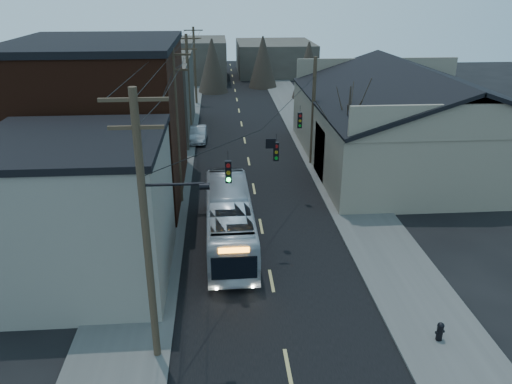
% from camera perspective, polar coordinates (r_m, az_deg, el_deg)
% --- Properties ---
extents(road_surface, '(9.00, 110.00, 0.02)m').
position_cam_1_polar(road_surface, '(44.90, -1.17, 5.19)').
color(road_surface, black).
rests_on(road_surface, ground).
extents(sidewalk_left, '(4.00, 110.00, 0.12)m').
position_cam_1_polar(sidewalk_left, '(45.01, -9.49, 4.99)').
color(sidewalk_left, '#474744').
rests_on(sidewalk_left, ground).
extents(sidewalk_right, '(4.00, 110.00, 0.12)m').
position_cam_1_polar(sidewalk_right, '(45.68, 7.04, 5.39)').
color(sidewalk_right, '#474744').
rests_on(sidewalk_right, ground).
extents(building_clapboard, '(8.00, 8.00, 7.00)m').
position_cam_1_polar(building_clapboard, '(24.84, -19.52, -2.34)').
color(building_clapboard, slate).
rests_on(building_clapboard, ground).
extents(building_brick, '(10.00, 12.00, 10.00)m').
position_cam_1_polar(building_brick, '(34.70, -17.11, 7.53)').
color(building_brick, black).
rests_on(building_brick, ground).
extents(building_left_far, '(9.00, 14.00, 7.00)m').
position_cam_1_polar(building_left_far, '(50.29, -12.67, 10.66)').
color(building_left_far, '#38332D').
rests_on(building_left_far, ground).
extents(warehouse, '(16.16, 20.60, 7.73)m').
position_cam_1_polar(warehouse, '(42.16, 17.27, 6.82)').
color(warehouse, '#7B6D59').
rests_on(warehouse, ground).
extents(building_far_left, '(10.00, 12.00, 6.00)m').
position_cam_1_polar(building_far_left, '(78.56, -7.22, 14.77)').
color(building_far_left, '#38332D').
rests_on(building_far_left, ground).
extents(building_far_right, '(12.00, 14.00, 5.00)m').
position_cam_1_polar(building_far_right, '(84.02, 2.14, 15.08)').
color(building_far_right, '#38332D').
rests_on(building_far_right, ground).
extents(bare_tree, '(0.40, 0.40, 7.20)m').
position_cam_1_polar(bare_tree, '(35.34, 10.37, 6.07)').
color(bare_tree, black).
rests_on(bare_tree, ground).
extents(utility_lines, '(11.24, 45.28, 10.50)m').
position_cam_1_polar(utility_lines, '(37.89, -5.48, 9.56)').
color(utility_lines, '#382B1E').
rests_on(utility_lines, ground).
extents(bus, '(2.62, 10.48, 2.91)m').
position_cam_1_polar(bus, '(27.54, -3.06, -3.21)').
color(bus, silver).
rests_on(bus, ground).
extents(parked_car, '(1.54, 4.19, 1.37)m').
position_cam_1_polar(parked_car, '(46.70, -6.63, 6.59)').
color(parked_car, '#A0A2A7').
rests_on(parked_car, ground).
extents(fire_hydrant, '(0.40, 0.28, 0.82)m').
position_cam_1_polar(fire_hydrant, '(22.10, 20.29, -14.64)').
color(fire_hydrant, black).
rests_on(fire_hydrant, sidewalk_right).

